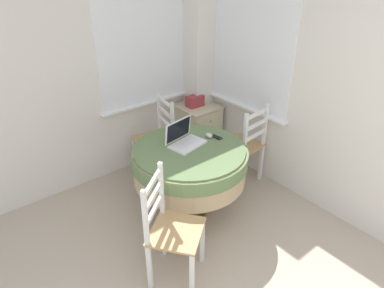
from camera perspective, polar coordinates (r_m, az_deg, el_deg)
name	(u,v)px	position (r m, az deg, el deg)	size (l,w,h in m)	color
corner_room_shell	(204,85)	(3.09, 2.10, 9.78)	(4.30, 4.81, 2.55)	silver
round_dining_table	(190,162)	(3.23, -0.40, -3.04)	(1.09, 1.09, 0.73)	#4C3D2D
laptop	(184,139)	(3.21, -1.30, 0.81)	(0.38, 0.30, 0.23)	white
computer_mouse	(209,135)	(3.34, 2.83, 1.45)	(0.06, 0.09, 0.04)	silver
cell_phone	(216,137)	(3.35, 4.09, 1.15)	(0.06, 0.12, 0.01)	black
dining_chair_near_back_window	(157,139)	(3.91, -5.92, 0.86)	(0.45, 0.47, 0.94)	tan
dining_chair_near_right_window	(244,146)	(3.79, 8.72, -0.35)	(0.44, 0.43, 0.94)	tan
dining_chair_camera_near	(171,230)	(2.69, -3.54, -14.15)	(0.56, 0.55, 0.94)	tan
corner_cabinet	(198,129)	(4.39, 0.96, 2.45)	(0.47, 0.50, 0.66)	beige
storage_box	(195,101)	(4.21, 0.49, 7.20)	(0.21, 0.13, 0.13)	#9E3338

